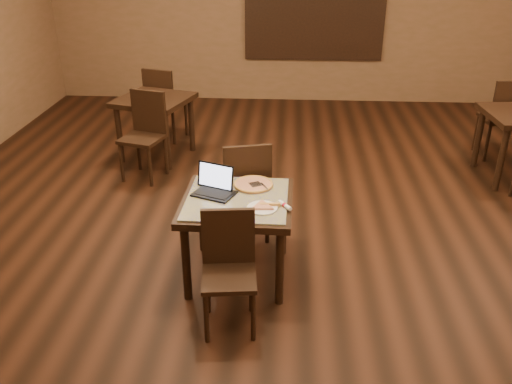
# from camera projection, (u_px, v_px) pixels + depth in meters

# --- Properties ---
(ground) EXTENTS (10.00, 10.00, 0.00)m
(ground) POSITION_uv_depth(u_px,v_px,m) (274.00, 246.00, 5.28)
(ground) COLOR black
(ground) RESTS_ON ground
(wall_back) EXTENTS (8.00, 0.02, 3.00)m
(wall_back) POSITION_uv_depth(u_px,v_px,m) (285.00, 13.00, 9.10)
(wall_back) COLOR brown
(wall_back) RESTS_ON ground
(mural) EXTENTS (2.34, 0.05, 1.64)m
(mural) POSITION_uv_depth(u_px,v_px,m) (315.00, 10.00, 9.01)
(mural) COLOR #274F90
(mural) RESTS_ON wall_back
(tiled_table) EXTENTS (0.94, 0.94, 0.76)m
(tiled_table) POSITION_uv_depth(u_px,v_px,m) (237.00, 209.00, 4.57)
(tiled_table) COLOR black
(tiled_table) RESTS_ON ground
(chair_main_near) EXTENTS (0.45, 0.45, 0.93)m
(chair_main_near) POSITION_uv_depth(u_px,v_px,m) (229.00, 263.00, 4.07)
(chair_main_near) COLOR black
(chair_main_near) RESTS_ON ground
(chair_main_far) EXTENTS (0.55, 0.55, 1.04)m
(chair_main_far) POSITION_uv_depth(u_px,v_px,m) (246.00, 186.00, 5.15)
(chair_main_far) COLOR black
(chair_main_far) RESTS_ON ground
(laptop) EXTENTS (0.40, 0.38, 0.23)m
(laptop) POSITION_uv_depth(u_px,v_px,m) (215.00, 186.00, 4.60)
(laptop) COLOR black
(laptop) RESTS_ON tiled_table
(plate) EXTENTS (0.25, 0.25, 0.01)m
(plate) POSITION_uv_depth(u_px,v_px,m) (262.00, 208.00, 4.35)
(plate) COLOR white
(plate) RESTS_ON tiled_table
(pizza_slice) EXTENTS (0.23, 0.23, 0.02)m
(pizza_slice) POSITION_uv_depth(u_px,v_px,m) (262.00, 206.00, 4.34)
(pizza_slice) COLOR beige
(pizza_slice) RESTS_ON plate
(pizza_pan) EXTENTS (0.35, 0.35, 0.01)m
(pizza_pan) POSITION_uv_depth(u_px,v_px,m) (253.00, 186.00, 4.73)
(pizza_pan) COLOR silver
(pizza_pan) RESTS_ON tiled_table
(pizza_whole) EXTENTS (0.35, 0.35, 0.02)m
(pizza_whole) POSITION_uv_depth(u_px,v_px,m) (253.00, 184.00, 4.72)
(pizza_whole) COLOR beige
(pizza_whole) RESTS_ON pizza_pan
(spatula) EXTENTS (0.19, 0.25, 0.01)m
(spatula) POSITION_uv_depth(u_px,v_px,m) (255.00, 184.00, 4.70)
(spatula) COLOR silver
(spatula) RESTS_ON pizza_whole
(napkin_roll) EXTENTS (0.12, 0.15, 0.04)m
(napkin_roll) POSITION_uv_depth(u_px,v_px,m) (285.00, 205.00, 4.37)
(napkin_roll) COLOR white
(napkin_roll) RESTS_ON tiled_table
(other_table_a_chair_far) EXTENTS (0.49, 0.49, 1.08)m
(other_table_a_chair_far) POSITION_uv_depth(u_px,v_px,m) (505.00, 115.00, 7.02)
(other_table_a_chair_far) COLOR black
(other_table_a_chair_far) RESTS_ON ground
(other_table_b) EXTENTS (1.08, 1.08, 0.81)m
(other_table_b) POSITION_uv_depth(u_px,v_px,m) (154.00, 108.00, 7.06)
(other_table_b) COLOR black
(other_table_b) RESTS_ON ground
(other_table_b_chair_near) EXTENTS (0.57, 0.57, 1.05)m
(other_table_b_chair_near) POSITION_uv_depth(u_px,v_px,m) (145.00, 130.00, 6.54)
(other_table_b_chair_near) COLOR black
(other_table_b_chair_near) RESTS_ON ground
(other_table_b_chair_far) EXTENTS (0.57, 0.57, 1.05)m
(other_table_b_chair_far) POSITION_uv_depth(u_px,v_px,m) (163.00, 100.00, 7.65)
(other_table_b_chair_far) COLOR black
(other_table_b_chair_far) RESTS_ON ground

